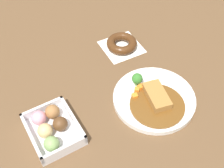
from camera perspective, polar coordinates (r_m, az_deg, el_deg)
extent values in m
plane|color=brown|center=(1.02, -2.83, -1.91)|extent=(1.60, 1.60, 0.00)
cylinder|color=white|center=(1.00, 7.94, -2.76)|extent=(0.27, 0.27, 0.02)
cylinder|color=brown|center=(0.97, 8.53, -3.98)|extent=(0.18, 0.18, 0.01)
cube|color=#A87538|center=(0.98, 8.45, -2.18)|extent=(0.12, 0.08, 0.02)
cylinder|color=white|center=(1.02, 7.79, -0.29)|extent=(0.06, 0.06, 0.00)
ellipsoid|color=yellow|center=(1.02, 7.85, 0.10)|extent=(0.03, 0.03, 0.02)
cylinder|color=#8CB766|center=(1.02, 4.69, 0.22)|extent=(0.01, 0.01, 0.02)
sphere|color=#387A2D|center=(1.00, 4.77, 1.04)|extent=(0.04, 0.04, 0.04)
cube|color=orange|center=(1.00, 4.72, -1.13)|extent=(0.02, 0.02, 0.02)
cube|color=orange|center=(0.98, 4.32, -2.33)|extent=(0.02, 0.02, 0.02)
cube|color=orange|center=(1.01, 5.11, -0.76)|extent=(0.02, 0.02, 0.01)
cube|color=orange|center=(1.01, 5.46, -0.60)|extent=(0.02, 0.02, 0.02)
cube|color=white|center=(0.94, -10.90, -8.86)|extent=(0.17, 0.14, 0.01)
cube|color=white|center=(0.97, -13.01, -4.54)|extent=(0.01, 0.14, 0.03)
cube|color=white|center=(0.88, -8.93, -12.15)|extent=(0.01, 0.14, 0.03)
cube|color=white|center=(0.92, -14.94, -9.81)|extent=(0.17, 0.01, 0.03)
cube|color=white|center=(0.93, -7.33, -6.49)|extent=(0.17, 0.01, 0.03)
sphere|color=pink|center=(0.94, -13.66, -6.22)|extent=(0.05, 0.05, 0.05)
sphere|color=#DBB77A|center=(0.91, -12.51, -8.60)|extent=(0.05, 0.05, 0.05)
sphere|color=#84A860|center=(0.88, -11.33, -11.00)|extent=(0.05, 0.05, 0.05)
sphere|color=#9E6B3D|center=(0.95, -11.17, -5.15)|extent=(0.05, 0.05, 0.05)
sphere|color=brown|center=(0.92, -9.75, -7.44)|extent=(0.05, 0.05, 0.05)
cube|color=white|center=(1.18, 1.82, 7.02)|extent=(0.15, 0.15, 0.00)
torus|color=#4C2B14|center=(1.17, 1.84, 7.66)|extent=(0.12, 0.12, 0.03)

